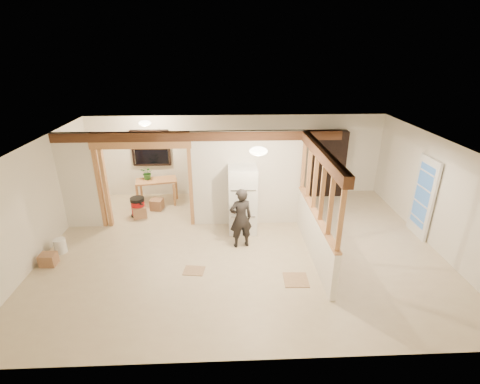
{
  "coord_description": "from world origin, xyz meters",
  "views": [
    {
      "loc": [
        -0.35,
        -7.09,
        4.4
      ],
      "look_at": [
        -0.02,
        0.4,
        1.23
      ],
      "focal_mm": 26.0,
      "sensor_mm": 36.0,
      "label": 1
    }
  ],
  "objects_px": {
    "shop_vac": "(138,207)",
    "woman": "(241,218)",
    "refrigerator": "(243,200)",
    "work_table": "(157,191)",
    "bookshelf": "(328,164)"
  },
  "relations": [
    {
      "from": "shop_vac",
      "to": "woman",
      "type": "bearing_deg",
      "value": -31.51
    },
    {
      "from": "refrigerator",
      "to": "work_table",
      "type": "relative_size",
      "value": 1.45
    },
    {
      "from": "refrigerator",
      "to": "bookshelf",
      "type": "height_order",
      "value": "bookshelf"
    },
    {
      "from": "shop_vac",
      "to": "refrigerator",
      "type": "bearing_deg",
      "value": -18.06
    },
    {
      "from": "woman",
      "to": "shop_vac",
      "type": "bearing_deg",
      "value": -44.99
    },
    {
      "from": "refrigerator",
      "to": "work_table",
      "type": "xyz_separation_m",
      "value": [
        -2.47,
        1.81,
        -0.48
      ]
    },
    {
      "from": "woman",
      "to": "work_table",
      "type": "height_order",
      "value": "woman"
    },
    {
      "from": "woman",
      "to": "refrigerator",
      "type": "bearing_deg",
      "value": -109.32
    },
    {
      "from": "bookshelf",
      "to": "woman",
      "type": "bearing_deg",
      "value": -133.54
    },
    {
      "from": "woman",
      "to": "bookshelf",
      "type": "height_order",
      "value": "bookshelf"
    },
    {
      "from": "work_table",
      "to": "bookshelf",
      "type": "xyz_separation_m",
      "value": [
        5.22,
        0.4,
        0.66
      ]
    },
    {
      "from": "refrigerator",
      "to": "bookshelf",
      "type": "bearing_deg",
      "value": 38.73
    },
    {
      "from": "woman",
      "to": "bookshelf",
      "type": "distance_m",
      "value": 4.12
    },
    {
      "from": "refrigerator",
      "to": "woman",
      "type": "relative_size",
      "value": 1.16
    },
    {
      "from": "woman",
      "to": "work_table",
      "type": "xyz_separation_m",
      "value": [
        -2.39,
        2.58,
        -0.36
      ]
    }
  ]
}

